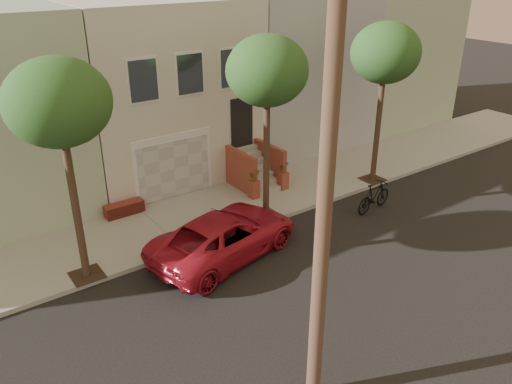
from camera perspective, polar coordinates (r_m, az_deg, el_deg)
ground at (r=15.32m, az=6.87°, el=-9.61°), size 90.00×90.00×0.00m
sidewalk at (r=18.96m, az=-3.93°, el=-1.93°), size 40.00×3.70×0.15m
house_row at (r=22.67m, az=-12.20°, el=11.74°), size 33.10×11.70×7.00m
tree_left at (r=13.84m, az=-21.17°, el=9.13°), size 2.70×2.57×6.30m
tree_mid at (r=16.61m, az=1.26°, el=13.22°), size 2.70×2.57×6.30m
tree_right at (r=20.32m, az=14.24°, el=14.69°), size 2.70×2.57×6.30m
pickup_truck at (r=15.98m, az=-3.53°, el=-4.86°), size 5.48×3.42×1.41m
motorcycle at (r=19.27m, az=13.03°, el=-0.49°), size 1.90×0.74×1.11m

